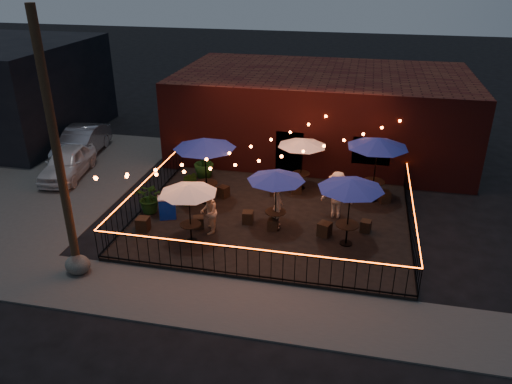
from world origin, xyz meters
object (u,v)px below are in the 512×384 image
(cafe_table_1, at_px, (205,144))
(cafe_table_3, at_px, (302,143))
(cafe_table_0, at_px, (188,189))
(boulder, at_px, (78,265))
(cooler, at_px, (167,207))
(cafe_table_5, at_px, (378,143))
(cafe_table_2, at_px, (276,177))
(cafe_table_4, at_px, (351,185))
(utility_pole, at_px, (57,153))

(cafe_table_1, distance_m, cafe_table_3, 4.07)
(cafe_table_0, relative_size, cafe_table_3, 0.86)
(cafe_table_1, height_order, boulder, cafe_table_1)
(cooler, bearing_deg, cafe_table_1, 34.70)
(cafe_table_5, height_order, cooler, cafe_table_5)
(cafe_table_0, relative_size, cafe_table_2, 1.03)
(cafe_table_3, relative_size, cafe_table_5, 0.89)
(boulder, bearing_deg, cafe_table_2, 34.87)
(cafe_table_0, distance_m, cafe_table_4, 5.31)
(cafe_table_5, relative_size, boulder, 3.54)
(cafe_table_4, xyz_separation_m, boulder, (-8.11, -3.37, -2.03))
(cafe_table_0, height_order, cafe_table_5, cafe_table_5)
(cafe_table_0, xyz_separation_m, boulder, (-2.90, -2.41, -1.79))
(cafe_table_5, distance_m, boulder, 11.60)
(cafe_table_0, bearing_deg, cooler, 134.61)
(cafe_table_0, xyz_separation_m, cooler, (-1.42, 1.44, -1.53))
(cooler, bearing_deg, cafe_table_0, -67.59)
(cafe_table_2, relative_size, cooler, 2.62)
(cafe_table_1, xyz_separation_m, cafe_table_4, (5.60, -2.07, -0.23))
(cafe_table_4, bearing_deg, cafe_table_1, 159.69)
(boulder, bearing_deg, cooler, 69.02)
(cafe_table_5, bearing_deg, cafe_table_2, -136.97)
(cafe_table_3, distance_m, cafe_table_4, 4.68)
(boulder, bearing_deg, cafe_table_3, 51.54)
(cafe_table_5, xyz_separation_m, cooler, (-7.48, -3.19, -1.98))
(utility_pole, height_order, cafe_table_1, utility_pole)
(utility_pole, relative_size, cafe_table_5, 2.66)
(cafe_table_3, bearing_deg, cooler, -140.73)
(cafe_table_0, relative_size, cooler, 2.70)
(cafe_table_2, xyz_separation_m, cooler, (-4.09, -0.03, -1.61))
(utility_pole, xyz_separation_m, cafe_table_0, (3.01, 2.27, -1.88))
(cafe_table_5, bearing_deg, cafe_table_0, -142.57)
(cafe_table_4, xyz_separation_m, cafe_table_5, (0.84, 3.67, 0.20))
(cafe_table_4, height_order, cooler, cafe_table_4)
(cafe_table_1, distance_m, cafe_table_4, 5.97)
(cafe_table_5, bearing_deg, cafe_table_4, -102.86)
(cafe_table_1, bearing_deg, cafe_table_0, -82.82)
(cafe_table_2, xyz_separation_m, cafe_table_4, (2.55, -0.51, 0.16))
(cafe_table_2, height_order, boulder, cafe_table_2)
(cafe_table_0, relative_size, cafe_table_4, 0.93)
(cooler, xyz_separation_m, boulder, (-1.48, -3.85, -0.25))
(cafe_table_1, relative_size, cafe_table_5, 1.03)
(utility_pole, bearing_deg, cafe_table_4, 21.48)
(cafe_table_1, bearing_deg, cafe_table_3, 31.08)
(cafe_table_4, height_order, cafe_table_5, cafe_table_5)
(utility_pole, bearing_deg, boulder, -51.06)
(cafe_table_3, distance_m, cooler, 6.04)
(cafe_table_2, relative_size, cafe_table_3, 0.84)
(utility_pole, relative_size, cafe_table_3, 2.99)
(cafe_table_0, bearing_deg, boulder, -140.30)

